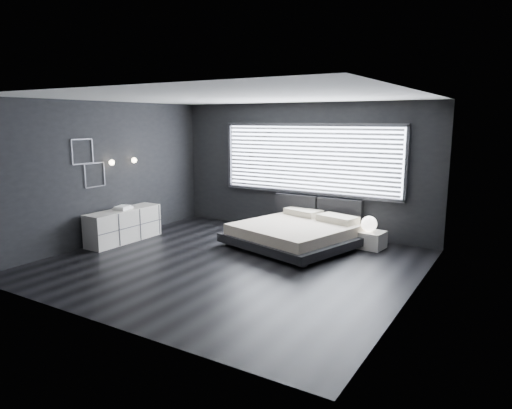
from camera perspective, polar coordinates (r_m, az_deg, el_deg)
The scene contains 12 objects.
room at distance 7.62m, azimuth -3.32°, elevation 2.69°, with size 6.04×6.00×2.80m.
window at distance 9.84m, azimuth 6.62°, elevation 5.65°, with size 4.14×0.09×1.52m.
headboard at distance 9.83m, azimuth 7.68°, elevation -0.50°, with size 1.96×0.16×0.52m.
sconce_near at distance 9.56m, azimuth -17.60°, elevation 5.03°, with size 0.18×0.11×0.11m.
sconce_far at distance 9.96m, azimuth -15.00°, elevation 5.37°, with size 0.18×0.11×0.11m.
wall_art_upper at distance 9.23m, azimuth -20.87°, elevation 6.21°, with size 0.01×0.48×0.48m.
wall_art_lower at distance 9.43m, azimuth -19.49°, elevation 3.50°, with size 0.01×0.48×0.48m.
bed at distance 8.96m, azimuth 4.99°, elevation -3.53°, with size 2.68×2.61×0.57m.
nightstand at distance 9.09m, azimuth 13.93°, elevation -4.26°, with size 0.57×0.47×0.33m, color silver.
orb_lamp at distance 8.98m, azimuth 13.95°, elevation -2.36°, with size 0.30×0.30×0.30m, color white.
dresser at distance 9.63m, azimuth -16.19°, elevation -2.52°, with size 0.49×1.66×0.66m.
book_stack at distance 9.57m, azimuth -16.32°, elevation -0.38°, with size 0.32×0.39×0.07m.
Camera 1 is at (4.29, -6.21, 2.45)m, focal length 32.00 mm.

